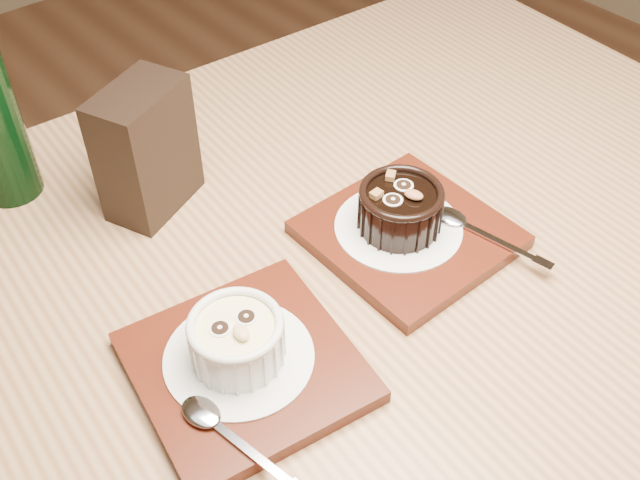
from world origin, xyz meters
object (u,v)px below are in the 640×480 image
at_px(table, 304,336).
at_px(tray_left, 245,367).
at_px(tray_right, 408,234).
at_px(ramekin_dark, 400,207).
at_px(ramekin_white, 237,338).
at_px(condiment_stand, 146,150).

bearing_deg(table, tray_left, -152.91).
distance_m(tray_right, ramekin_dark, 0.04).
bearing_deg(ramekin_white, table, 33.45).
bearing_deg(condiment_stand, tray_left, -103.16).
relative_size(tray_right, condiment_stand, 1.29).
xyz_separation_m(table, tray_left, (-0.11, -0.06, 0.10)).
relative_size(tray_left, ramekin_dark, 2.13).
distance_m(tray_left, ramekin_dark, 0.22).
bearing_deg(ramekin_white, tray_right, 14.90).
bearing_deg(ramekin_dark, tray_right, -72.72).
distance_m(ramekin_white, condiment_stand, 0.25).
bearing_deg(tray_right, condiment_stand, 127.58).
bearing_deg(table, tray_right, -13.08).
height_order(table, ramekin_dark, ramekin_dark).
xyz_separation_m(table, ramekin_white, (-0.11, -0.05, 0.13)).
bearing_deg(ramekin_white, tray_left, -70.77).
distance_m(ramekin_white, tray_right, 0.23).
height_order(tray_right, condiment_stand, condiment_stand).
height_order(ramekin_white, condiment_stand, condiment_stand).
bearing_deg(table, ramekin_white, -156.02).
bearing_deg(tray_right, ramekin_dark, 128.37).
distance_m(table, ramekin_dark, 0.17).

